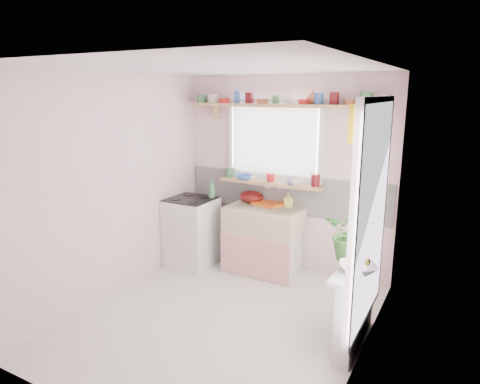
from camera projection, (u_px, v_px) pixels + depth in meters
The scene contains 19 objects.
room at pixel (316, 180), 4.53m from camera, with size 3.20×3.20×3.20m.
sink_unit at pixel (263, 239), 5.49m from camera, with size 0.95×0.65×1.11m.
cooker at pixel (192, 231), 5.72m from camera, with size 0.58×0.58×0.93m.
radiator_ledge at pixel (355, 304), 3.89m from camera, with size 0.22×0.95×0.78m.
windowsill at pixel (270, 183), 5.49m from camera, with size 1.40×0.22×0.04m, color tan.
pine_shelf at pixel (283, 106), 5.19m from camera, with size 2.52×0.24×0.04m, color tan.
shelf_crockery at pixel (283, 99), 5.17m from camera, with size 2.47×0.11×0.12m.
sill_crockery at pixel (271, 177), 5.47m from camera, with size 1.35×0.11×0.12m.
dish_tray at pixel (268, 203), 5.56m from camera, with size 0.37×0.28×0.04m, color #E05613.
colander at pixel (251, 196), 5.69m from camera, with size 0.33×0.33×0.15m, color #58100F.
jade_plant at pixel (352, 234), 3.87m from camera, with size 0.46×0.40×0.51m, color #346D2B.
fruit_bowl at pixel (357, 268), 3.66m from camera, with size 0.31×0.31×0.08m, color silver.
herb_pot at pixel (356, 243), 4.06m from camera, with size 0.11×0.07×0.21m, color #2A5B24.
soap_bottle_sink at pixel (288, 200), 5.44m from camera, with size 0.08×0.08×0.18m, color #F8F16E.
sill_cup at pixel (295, 181), 5.26m from camera, with size 0.13×0.13×0.10m, color beige.
sill_bowl at pixel (244, 177), 5.59m from camera, with size 0.21×0.21×0.07m, color #3567AF.
shelf_vase at pixel (312, 97), 5.05m from camera, with size 0.15×0.15×0.16m, color #B55537.
cooker_bottle at pixel (212, 188), 5.63m from camera, with size 0.10×0.10×0.25m, color #408153.
fruit at pixel (359, 261), 3.64m from camera, with size 0.20×0.14×0.10m.
Camera 1 is at (2.08, -3.42, 2.29)m, focal length 32.00 mm.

